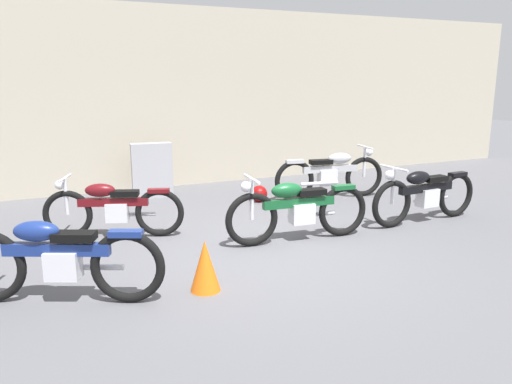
{
  "coord_description": "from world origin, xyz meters",
  "views": [
    {
      "loc": [
        -2.64,
        -5.5,
        2.2
      ],
      "look_at": [
        0.33,
        1.05,
        0.55
      ],
      "focal_mm": 35.19,
      "sensor_mm": 36.0,
      "label": 1
    }
  ],
  "objects": [
    {
      "name": "motorcycle_maroon",
      "position": [
        -1.68,
        1.48,
        0.42
      ],
      "size": [
        1.85,
        0.86,
        0.87
      ],
      "rotation": [
        0.0,
        0.0,
        2.79
      ],
      "color": "black",
      "rests_on": "ground_plane"
    },
    {
      "name": "motorcycle_blue",
      "position": [
        -2.52,
        -0.44,
        0.46
      ],
      "size": [
        1.96,
        1.06,
        0.95
      ],
      "rotation": [
        0.0,
        0.0,
        2.71
      ],
      "color": "black",
      "rests_on": "ground_plane"
    },
    {
      "name": "motorcycle_green",
      "position": [
        0.59,
        0.27,
        0.45
      ],
      "size": [
        2.08,
        0.58,
        0.93
      ],
      "rotation": [
        0.0,
        0.0,
        3.06
      ],
      "color": "black",
      "rests_on": "ground_plane"
    },
    {
      "name": "ground_plane",
      "position": [
        0.0,
        0.0,
        0.0
      ],
      "size": [
        40.0,
        40.0,
        0.0
      ],
      "primitive_type": "plane",
      "color": "#56565B"
    },
    {
      "name": "traffic_cone",
      "position": [
        -1.09,
        -0.78,
        0.28
      ],
      "size": [
        0.32,
        0.32,
        0.55
      ],
      "primitive_type": "cone",
      "color": "orange",
      "rests_on": "ground_plane"
    },
    {
      "name": "motorcycle_black",
      "position": [
        2.83,
        0.27,
        0.44
      ],
      "size": [
        2.06,
        0.57,
        0.92
      ],
      "rotation": [
        0.0,
        0.0,
        3.19
      ],
      "color": "black",
      "rests_on": "ground_plane"
    },
    {
      "name": "motorcycle_silver",
      "position": [
        2.37,
        2.2,
        0.46
      ],
      "size": [
        2.12,
        0.62,
        0.96
      ],
      "rotation": [
        0.0,
        0.0,
        -0.16
      ],
      "color": "black",
      "rests_on": "ground_plane"
    },
    {
      "name": "building_wall",
      "position": [
        0.0,
        4.6,
        1.79
      ],
      "size": [
        18.0,
        0.3,
        3.58
      ],
      "primitive_type": "cube",
      "color": "#B2A893",
      "rests_on": "ground_plane"
    },
    {
      "name": "helmet",
      "position": [
        1.05,
        2.51,
        0.15
      ],
      "size": [
        0.3,
        0.3,
        0.3
      ],
      "primitive_type": "sphere",
      "color": "maroon",
      "rests_on": "ground_plane"
    },
    {
      "name": "stone_marker",
      "position": [
        -0.62,
        3.64,
        0.51
      ],
      "size": [
        0.76,
        0.27,
        1.02
      ],
      "primitive_type": "cube",
      "rotation": [
        0.0,
        0.0,
        -0.1
      ],
      "color": "#9E9EA3",
      "rests_on": "ground_plane"
    }
  ]
}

